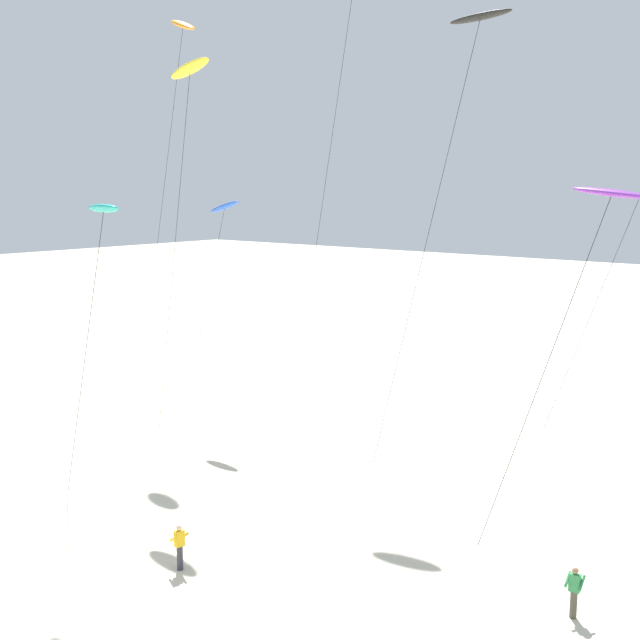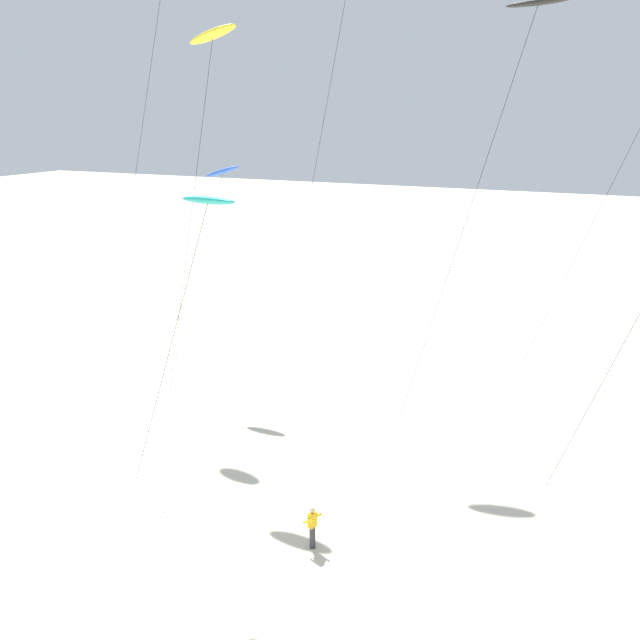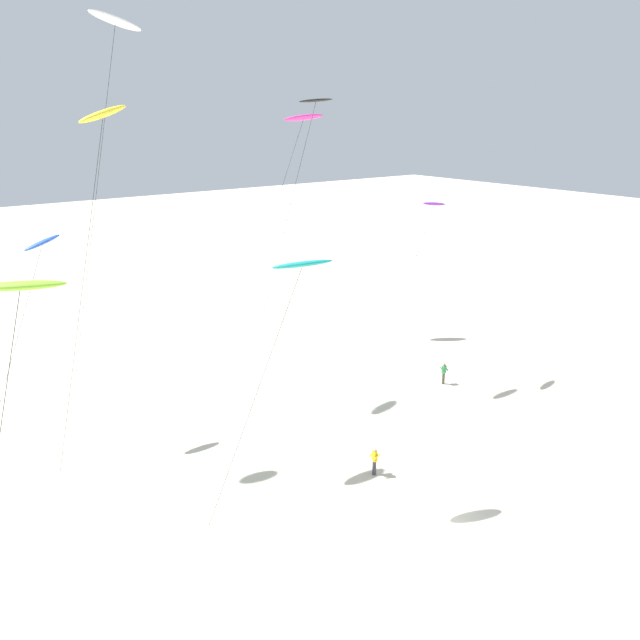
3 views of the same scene
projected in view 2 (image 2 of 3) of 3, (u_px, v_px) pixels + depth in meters
ground_plane at (238, 629)px, 23.09m from camera, size 260.00×260.00×0.00m
kite_black at (535, 13)px, 30.46m from camera, size 7.03×1.50×20.04m
kite_blue at (222, 174)px, 41.53m from camera, size 5.72×1.38×12.69m
kite_teal at (207, 203)px, 26.17m from camera, size 6.48×1.89×12.81m
kite_yellow at (212, 38)px, 34.47m from camera, size 5.64×1.43×19.58m
kite_flyer_middle at (312, 526)px, 27.12m from camera, size 0.62×0.64×1.67m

